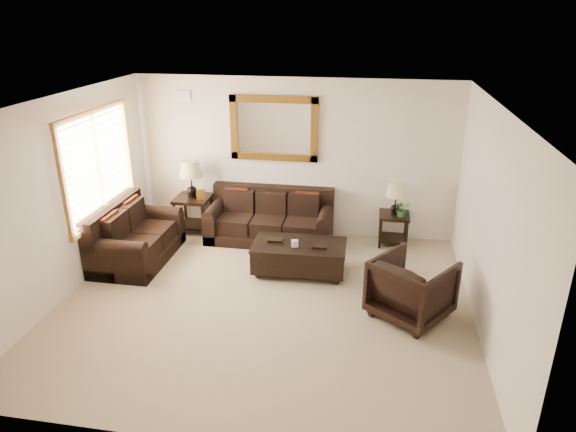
% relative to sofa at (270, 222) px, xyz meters
% --- Properties ---
extents(room, '(5.51, 5.01, 2.71)m').
position_rel_sofa_xyz_m(room, '(0.34, -2.08, 1.04)').
color(room, tan).
rests_on(room, ground).
extents(window, '(0.07, 1.96, 1.66)m').
position_rel_sofa_xyz_m(window, '(-2.36, -1.18, 1.24)').
color(window, white).
rests_on(window, room).
extents(mirror, '(1.50, 0.06, 1.10)m').
position_rel_sofa_xyz_m(mirror, '(0.00, 0.39, 1.54)').
color(mirror, '#513710').
rests_on(mirror, room).
extents(air_vent, '(0.25, 0.02, 0.18)m').
position_rel_sofa_xyz_m(air_vent, '(-1.56, 0.40, 2.04)').
color(air_vent, '#999999').
rests_on(air_vent, room).
extents(sofa, '(2.12, 0.91, 0.87)m').
position_rel_sofa_xyz_m(sofa, '(0.00, 0.00, 0.00)').
color(sofa, black).
rests_on(sofa, room).
extents(loveseat, '(0.97, 1.63, 0.92)m').
position_rel_sofa_xyz_m(loveseat, '(-1.96, -1.15, 0.02)').
color(loveseat, black).
rests_on(loveseat, room).
extents(end_table_left, '(0.60, 0.60, 1.31)m').
position_rel_sofa_xyz_m(end_table_left, '(-1.41, 0.08, 0.54)').
color(end_table_left, black).
rests_on(end_table_left, room).
extents(end_table_right, '(0.50, 0.50, 1.10)m').
position_rel_sofa_xyz_m(end_table_right, '(2.09, 0.13, 0.40)').
color(end_table_right, black).
rests_on(end_table_right, room).
extents(coffee_table, '(1.41, 0.78, 0.59)m').
position_rel_sofa_xyz_m(coffee_table, '(0.68, -1.14, -0.02)').
color(coffee_table, black).
rests_on(coffee_table, room).
extents(armchair, '(1.19, 1.17, 0.90)m').
position_rel_sofa_xyz_m(armchair, '(2.27, -2.08, 0.14)').
color(armchair, black).
rests_on(armchair, floor).
extents(potted_plant, '(0.30, 0.32, 0.21)m').
position_rel_sofa_xyz_m(potted_plant, '(2.20, 0.04, 0.34)').
color(potted_plant, '#22521C').
rests_on(potted_plant, end_table_right).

